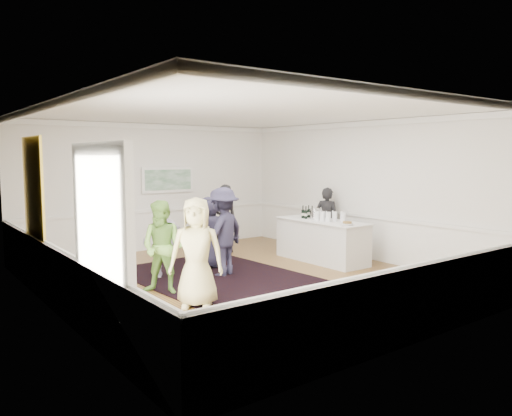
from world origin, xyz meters
TOP-DOWN VIEW (x-y plane):
  - floor at (0.00, 0.00)m, footprint 8.00×8.00m
  - ceiling at (0.00, 0.00)m, footprint 7.00×8.00m
  - wall_left at (-3.50, 0.00)m, footprint 0.02×8.00m
  - wall_right at (3.50, 0.00)m, footprint 0.02×8.00m
  - wall_back at (0.00, 4.00)m, footprint 7.00×0.02m
  - wall_front at (0.00, -4.00)m, footprint 7.00×0.02m
  - wainscoting at (0.00, 0.00)m, footprint 7.00×8.00m
  - mirror at (-3.45, 1.30)m, footprint 0.05×1.25m
  - doorway at (-3.45, -1.90)m, footprint 0.10×1.78m
  - landscape_painting at (0.40, 3.95)m, footprint 1.44×0.06m
  - area_rug at (-0.29, 0.60)m, footprint 3.14×4.00m
  - serving_table at (2.44, 0.37)m, footprint 0.88×2.31m
  - bartender at (3.20, 0.97)m, footprint 0.61×0.70m
  - guest_tan at (-1.60, -0.96)m, footprint 1.02×0.97m
  - guest_green at (-1.66, 0.08)m, footprint 0.99×1.00m
  - guest_lilac at (-1.12, 1.09)m, footprint 0.92×0.69m
  - guest_dark_a at (-0.12, 0.56)m, footprint 1.31×1.03m
  - guest_dark_b at (1.21, 2.54)m, footprint 0.68×0.51m
  - guest_navy at (0.01, 1.31)m, footprint 0.87×0.70m
  - wine_bottles at (2.44, 0.88)m, footprint 0.29×0.25m
  - juice_pitchers at (2.40, 0.12)m, footprint 0.43×0.62m
  - ice_bucket at (2.46, 0.61)m, footprint 0.26×0.26m
  - nut_bowl at (2.31, -0.53)m, footprint 0.24×0.24m

SIDE VIEW (x-z plane):
  - floor at x=0.00m, z-range 0.00..0.00m
  - area_rug at x=-0.29m, z-range 0.00..0.02m
  - serving_table at x=2.44m, z-range 0.00..0.94m
  - wainscoting at x=0.00m, z-range 0.00..1.00m
  - guest_lilac at x=-1.12m, z-range 0.00..1.45m
  - guest_navy at x=0.01m, z-range 0.00..1.54m
  - bartender at x=3.20m, z-range 0.00..1.63m
  - guest_green at x=-1.66m, z-range 0.00..1.63m
  - guest_dark_b at x=1.21m, z-range 0.00..1.70m
  - guest_tan at x=-1.60m, z-range 0.00..1.75m
  - guest_dark_a at x=-0.12m, z-range 0.00..1.77m
  - nut_bowl at x=2.31m, z-range 0.94..1.01m
  - ice_bucket at x=2.46m, z-range 0.93..1.17m
  - juice_pitchers at x=2.40m, z-range 0.94..1.18m
  - wine_bottles at x=2.44m, z-range 0.94..1.25m
  - doorway at x=-3.45m, z-range 0.14..2.70m
  - wall_left at x=-3.50m, z-range 0.00..3.20m
  - wall_right at x=3.50m, z-range 0.00..3.20m
  - wall_back at x=0.00m, z-range 0.00..3.20m
  - wall_front at x=0.00m, z-range 0.00..3.20m
  - landscape_painting at x=0.40m, z-range 1.45..2.11m
  - mirror at x=-3.45m, z-range 0.88..2.73m
  - ceiling at x=0.00m, z-range 3.19..3.21m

